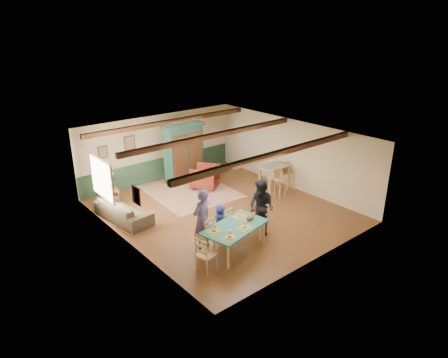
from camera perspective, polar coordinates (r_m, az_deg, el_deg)
floor at (r=13.88m, az=-0.30°, el=-4.54°), size 8.00×8.00×0.00m
wall_back at (r=16.47m, az=-9.22°, el=4.44°), size 7.00×0.02×2.70m
wall_left at (r=11.61m, az=-13.79°, el=-3.22°), size 0.02×8.00×2.70m
wall_right at (r=15.68m, az=9.62°, el=3.55°), size 0.02×8.00×2.70m
ceiling at (r=12.94m, az=-0.33°, el=6.29°), size 7.00×8.00×0.02m
wainscot_back at (r=16.74m, az=-9.01°, el=1.47°), size 6.95×0.03×0.90m
ceiling_beam_front at (r=11.35m, az=7.09°, el=3.49°), size 6.95×0.16×0.16m
ceiling_beam_mid at (r=13.26m, az=-1.43°, el=6.25°), size 6.95×0.16×0.16m
ceiling_beam_back at (r=15.32m, az=-7.55°, el=8.14°), size 6.95×0.16×0.16m
window_left at (r=13.00m, az=-17.13°, el=0.06°), size 0.06×1.60×1.30m
picture_left_wall at (r=10.97m, az=-12.42°, el=-2.30°), size 0.04×0.42×0.52m
picture_back_a at (r=15.74m, az=-13.32°, el=5.04°), size 0.45×0.04×0.55m
picture_back_b at (r=15.35m, az=-16.92°, el=3.69°), size 0.38×0.04×0.48m
dining_table at (r=11.36m, az=1.53°, el=-8.54°), size 2.08×1.42×0.79m
dining_chair_far_left at (r=11.45m, az=-2.82°, el=-7.72°), size 0.53×0.54×1.00m
dining_chair_far_right at (r=12.01m, az=-0.14°, el=-6.20°), size 0.53×0.54×1.00m
dining_chair_end_left at (r=10.50m, az=-2.54°, el=-10.62°), size 0.54×0.53×1.00m
dining_chair_end_right at (r=12.19m, az=5.01°, el=-5.86°), size 0.54×0.53×1.00m
person_man at (r=11.30m, az=-3.18°, el=-5.77°), size 0.74×0.56×1.82m
person_woman at (r=12.10m, az=5.34°, el=-4.13°), size 0.82×0.96×1.74m
person_child at (r=12.05m, az=-0.46°, el=-5.96°), size 0.58×0.44×1.06m
cat at (r=11.49m, az=3.74°, el=-5.44°), size 0.40×0.22×0.19m
place_setting_near_left at (r=10.60m, az=0.79°, el=-8.09°), size 0.48×0.40×0.11m
place_setting_near_center at (r=11.08m, az=2.98°, el=-6.72°), size 0.48×0.40×0.11m
place_setting_far_left at (r=10.89m, az=-1.42°, el=-7.24°), size 0.48×0.40×0.11m
place_setting_far_right at (r=11.70m, az=2.25°, el=-5.12°), size 0.48×0.40×0.11m
area_rug at (r=15.51m, az=-4.90°, el=-1.71°), size 3.12×3.63×0.01m
armoire at (r=16.10m, az=-5.76°, el=3.67°), size 1.73×0.74×2.41m
armchair at (r=15.68m, az=-2.75°, el=0.35°), size 1.37×1.37×0.90m
sofa at (r=13.55m, az=-14.17°, el=-4.39°), size 1.14×2.32×0.65m
end_table at (r=14.54m, az=-15.87°, el=-2.73°), size 0.60×0.60×0.66m
table_lamp at (r=14.30m, az=-16.12°, el=-0.41°), size 0.36×0.36×0.61m
counter_table at (r=15.51m, az=7.18°, el=0.14°), size 1.21×0.72×0.99m
bar_stool_left at (r=14.98m, az=8.01°, el=-0.56°), size 0.37×0.41×1.05m
bar_stool_right at (r=15.74m, az=9.09°, el=0.45°), size 0.40×0.43×1.04m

